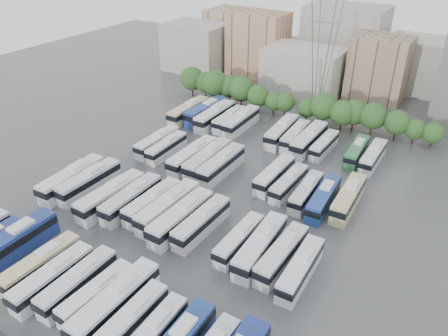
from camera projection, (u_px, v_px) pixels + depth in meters
The scene contains 45 objects.
ground at pixel (195, 206), 72.49m from camera, with size 220.00×220.00×0.00m, color #424447.
tree_line at pixel (284, 99), 102.97m from camera, with size 64.83×7.76×8.47m.
city_buildings at pixel (315, 53), 125.04m from camera, with size 102.00×35.00×20.00m.
electricity_pylon at pixel (325, 33), 99.22m from camera, with size 9.00×6.91×33.83m.
bus_r0_s2 at pixel (14, 243), 61.14m from camera, with size 3.04×13.53×4.24m.
bus_r0_s4 at pixel (41, 264), 57.76m from camera, with size 2.91×11.75×3.66m.
bus_r0_s5 at pixel (53, 278), 55.57m from camera, with size 2.73×11.95×3.74m.
bus_r0_s6 at pixel (78, 282), 54.91m from camera, with size 2.68×11.77×3.68m.
bus_r0_s7 at pixel (97, 294), 53.40m from camera, with size 2.90×10.94×3.40m.
bus_r0_s8 at pixel (115, 302), 51.71m from camera, with size 3.05×13.32×4.17m.
bus_r0_s9 at pixel (130, 321), 49.67m from camera, with size 2.48×11.35×3.56m.
bus_r0_s10 at pixel (152, 336), 48.05m from camera, with size 2.70×11.06×3.45m.
bus_r1_s0 at pixel (72, 179), 76.00m from camera, with size 3.51×13.66×4.25m.
bus_r1_s1 at pixel (89, 181), 75.48m from camera, with size 3.05×12.92×4.04m.
bus_r1_s3 at pixel (111, 196), 71.39m from camera, with size 3.48×13.51×4.21m.
bus_r1_s4 at pixel (131, 199), 70.93m from camera, with size 2.89×12.68×3.97m.
bus_r1_s5 at pixel (152, 202), 70.25m from camera, with size 2.92×12.04×3.76m.
bus_r1_s6 at pixel (168, 207), 68.69m from camera, with size 3.25×13.36×4.17m.
bus_r1_s7 at pixel (181, 217), 66.30m from camera, with size 3.32×13.47×4.20m.
bus_r1_s8 at pixel (202, 222), 65.54m from camera, with size 2.98×12.26×3.83m.
bus_r1_s10 at pixel (239, 239), 62.35m from camera, with size 2.55×11.03×3.45m.
bus_r1_s11 at pixel (260, 246), 60.68m from camera, with size 3.33×13.04×4.06m.
bus_r1_s12 at pixel (282, 254), 59.35m from camera, with size 3.04×12.11×3.77m.
bus_r1_s13 at pixel (301, 269), 57.03m from camera, with size 2.78×11.64×3.64m.
bus_r2_s1 at pixel (157, 142), 89.08m from camera, with size 2.63×11.77×3.69m.
bus_r2_s2 at pixel (166, 147), 87.18m from camera, with size 2.64×11.16×3.49m.
bus_r2_s4 at pixel (193, 156), 83.41m from camera, with size 3.05×13.18×4.12m.
bus_r2_s5 at pixel (208, 159), 82.10m from camera, with size 3.20×13.49×4.22m.
bus_r2_s6 at pixel (221, 164), 80.58m from camera, with size 2.90×13.05×4.09m.
bus_r2_s9 at pixel (274, 175), 77.76m from camera, with size 2.80×11.87×3.71m.
bus_r2_s10 at pixel (289, 183), 75.51m from camera, with size 2.87×11.04×3.44m.
bus_r2_s11 at pixel (306, 192), 73.10m from camera, with size 2.75×11.09×3.46m.
bus_r2_s12 at pixel (323, 198), 71.27m from camera, with size 3.19×11.95×3.71m.
bus_r2_s13 at pixel (348, 198), 71.16m from camera, with size 3.04×12.50×3.90m.
bus_r3_s0 at pixel (189, 111), 102.52m from camera, with size 2.97×13.34×4.18m.
bus_r3_s1 at pixel (206, 111), 102.32m from camera, with size 3.60×13.77×4.28m.
bus_r3_s2 at pixel (215, 116), 99.97m from camera, with size 3.07×13.68×4.29m.
bus_r3_s3 at pixel (229, 119), 99.21m from camera, with size 2.54×11.47×3.60m.
bus_r3_s4 at pixel (241, 121), 97.69m from camera, with size 3.03×13.10×4.10m.
bus_r3_s7 at pixel (282, 131), 93.03m from camera, with size 3.49×13.23×4.11m.
bus_r3_s8 at pixel (295, 136), 91.61m from camera, with size 3.15×11.94×3.71m.
bus_r3_s9 at pixel (309, 139), 89.50m from camera, with size 3.16×13.56×4.24m.
bus_r3_s10 at pixel (324, 145), 88.23m from camera, with size 2.66×10.84×3.38m.
bus_r3_s12 at pixel (357, 151), 85.68m from camera, with size 2.85×11.21×3.49m.
bus_r3_s13 at pixel (373, 156), 83.82m from camera, with size 2.55×11.48×3.60m.
Camera 1 is at (35.16, -48.38, 41.73)m, focal length 35.00 mm.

